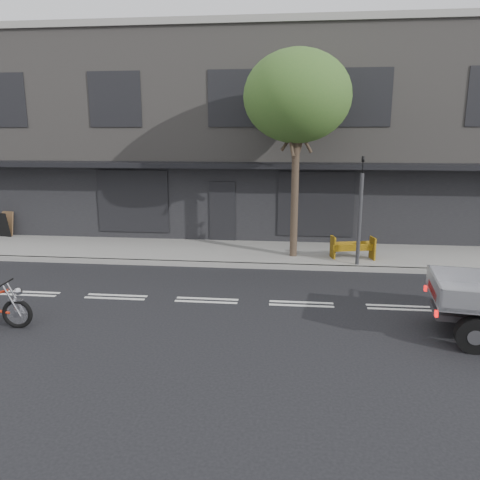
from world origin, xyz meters
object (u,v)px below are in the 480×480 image
at_px(traffic_light_pole, 360,217).
at_px(construction_barrier, 353,249).
at_px(street_tree, 297,97).
at_px(sandwich_board, 2,225).

xyz_separation_m(traffic_light_pole, construction_barrier, (-0.07, 0.50, -1.12)).
xyz_separation_m(street_tree, traffic_light_pole, (2.00, -0.85, -3.63)).
relative_size(traffic_light_pole, construction_barrier, 2.56).
bearing_deg(construction_barrier, traffic_light_pole, -81.87).
bearing_deg(street_tree, traffic_light_pole, -23.03).
bearing_deg(street_tree, construction_barrier, -10.23).
distance_m(traffic_light_pole, construction_barrier, 1.23).
distance_m(traffic_light_pole, sandwich_board, 13.73).
distance_m(construction_barrier, sandwich_board, 13.54).
bearing_deg(sandwich_board, street_tree, 4.42).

